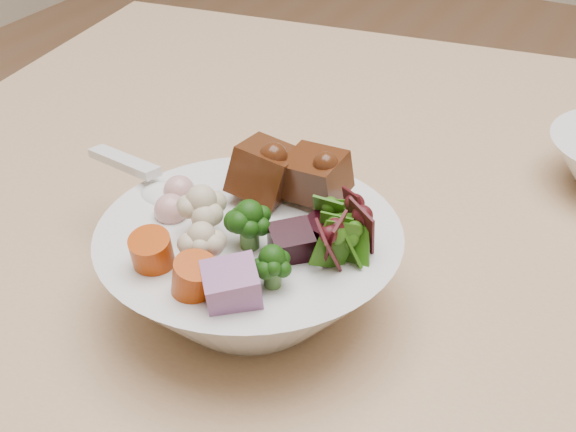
% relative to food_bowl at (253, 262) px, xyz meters
% --- Properties ---
extents(food_bowl, '(0.22, 0.22, 0.12)m').
position_rel_food_bowl_xyz_m(food_bowl, '(0.00, 0.00, 0.00)').
color(food_bowl, silver).
rests_on(food_bowl, dining_table).
extents(soup_spoon, '(0.13, 0.06, 0.02)m').
position_rel_food_bowl_xyz_m(soup_spoon, '(-0.10, 0.02, 0.03)').
color(soup_spoon, silver).
rests_on(soup_spoon, food_bowl).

